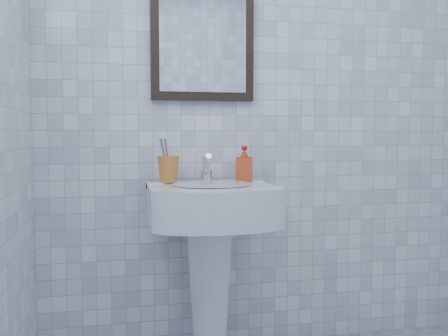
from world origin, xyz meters
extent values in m
cube|color=white|center=(0.00, 1.20, 1.25)|extent=(2.20, 0.02, 2.50)
cone|color=white|center=(-0.31, 1.01, 0.35)|extent=(0.22, 0.22, 0.70)
cube|color=white|center=(-0.31, 0.96, 0.76)|extent=(0.56, 0.40, 0.17)
cube|color=white|center=(-0.31, 1.11, 0.84)|extent=(0.56, 0.10, 0.03)
cylinder|color=silver|center=(-0.31, 0.93, 0.86)|extent=(0.35, 0.35, 0.01)
cylinder|color=silver|center=(-0.31, 1.09, 0.88)|extent=(0.05, 0.05, 0.05)
cylinder|color=silver|center=(-0.31, 1.07, 0.95)|extent=(0.03, 0.11, 0.09)
cylinder|color=silver|center=(-0.31, 1.11, 0.92)|extent=(0.03, 0.06, 0.10)
imported|color=red|center=(-0.12, 1.09, 0.94)|extent=(0.10, 0.10, 0.17)
cube|color=black|center=(-0.31, 1.18, 1.55)|extent=(0.50, 0.04, 0.62)
cube|color=white|center=(-0.31, 1.16, 1.55)|extent=(0.42, 0.00, 0.54)
camera|label=1|loc=(-0.72, -1.22, 1.08)|focal=40.00mm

